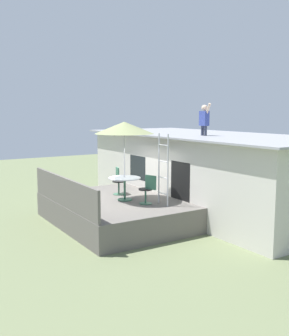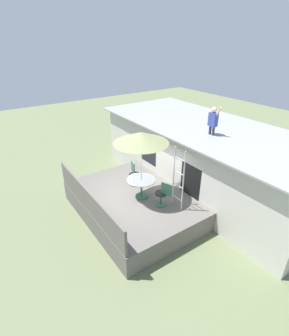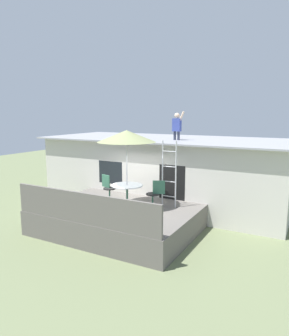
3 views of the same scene
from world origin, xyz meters
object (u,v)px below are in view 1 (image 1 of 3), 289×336
patio_umbrella (124,128)px  patio_chair_left (118,181)px  person_figure (204,118)px  patio_chair_right (147,190)px  patio_table (125,182)px  step_ladder (163,170)px

patio_umbrella → patio_chair_left: (-0.96, 0.29, -1.89)m
person_figure → patio_chair_left: size_ratio=1.21×
patio_umbrella → patio_chair_right: bearing=20.2°
patio_table → patio_chair_left: 1.01m
patio_table → patio_umbrella: patio_umbrella is taller
step_ladder → patio_chair_left: (-2.17, -0.40, -0.64)m
patio_table → patio_chair_right: 0.94m
patio_table → step_ladder: 1.48m
patio_umbrella → step_ladder: patio_umbrella is taller
person_figure → patio_chair_left: bearing=-120.8°
patio_table → patio_chair_left: (-0.96, 0.29, -0.13)m
patio_chair_left → person_figure: bearing=75.8°
step_ladder → patio_chair_right: (-0.33, -0.36, -0.64)m
patio_umbrella → patio_chair_left: patio_umbrella is taller
patio_umbrella → step_ladder: 1.86m
person_figure → patio_chair_right: 3.35m
step_ladder → person_figure: person_figure is taller
patio_umbrella → step_ladder: (1.20, 0.68, -1.25)m
patio_umbrella → patio_chair_left: size_ratio=2.76×
person_figure → patio_chair_right: person_figure is taller
patio_umbrella → patio_chair_right: patio_umbrella is taller
patio_table → step_ladder: (1.20, 0.68, 0.51)m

